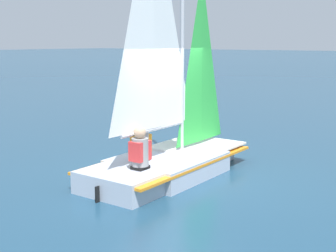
% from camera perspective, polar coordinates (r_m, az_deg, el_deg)
% --- Properties ---
extents(ground_plane, '(260.00, 260.00, 0.00)m').
position_cam_1_polar(ground_plane, '(9.39, 0.00, -6.00)').
color(ground_plane, navy).
extents(sailboat_main, '(1.72, 3.98, 5.48)m').
position_cam_1_polar(sailboat_main, '(9.20, -0.04, -1.54)').
color(sailboat_main, '#B2BCCC').
rests_on(sailboat_main, ground_plane).
extents(sailor_helm, '(0.30, 0.34, 1.16)m').
position_cam_1_polar(sailor_helm, '(8.86, -3.31, -2.85)').
color(sailor_helm, black).
rests_on(sailor_helm, ground_plane).
extents(sailor_crew, '(0.30, 0.34, 1.16)m').
position_cam_1_polar(sailor_crew, '(8.30, -3.42, -3.75)').
color(sailor_crew, black).
rests_on(sailor_crew, ground_plane).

